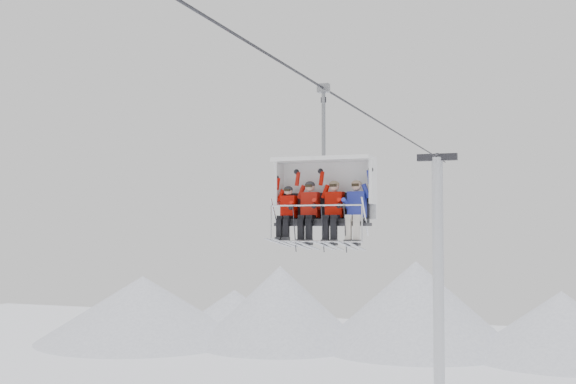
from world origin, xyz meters
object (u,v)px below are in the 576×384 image
(skier_center_left, at_px, (309,210))
(skier_far_right, at_px, (356,209))
(skier_far_left, at_px, (287,212))
(chairlift_carrier, at_px, (325,191))
(skier_center_right, at_px, (333,209))
(lift_tower_right, at_px, (439,307))

(skier_center_left, xyz_separation_m, skier_far_right, (1.20, 0.00, 0.00))
(skier_far_left, bearing_deg, chairlift_carrier, 19.27)
(chairlift_carrier, distance_m, skier_center_right, 0.64)
(lift_tower_right, relative_size, skier_far_right, 7.90)
(lift_tower_right, xyz_separation_m, skier_center_right, (0.30, -19.56, 4.45))
(skier_far_left, distance_m, skier_far_right, 1.78)
(skier_far_left, relative_size, skier_center_right, 0.99)
(lift_tower_right, distance_m, chairlift_carrier, 19.87)
(skier_center_left, bearing_deg, skier_far_right, 0.00)
(chairlift_carrier, relative_size, skier_center_left, 2.34)
(skier_far_left, distance_m, skier_center_left, 0.58)
(skier_center_left, relative_size, skier_center_right, 1.00)
(skier_center_right, distance_m, skier_far_right, 0.57)
(lift_tower_right, relative_size, chairlift_carrier, 3.38)
(skier_far_right, bearing_deg, chairlift_carrier, 160.77)
(chairlift_carrier, relative_size, skier_far_left, 2.36)
(lift_tower_right, xyz_separation_m, skier_center_left, (-0.33, -19.56, 4.45))
(skier_far_left, bearing_deg, lift_tower_right, 87.34)
(skier_far_right, bearing_deg, skier_far_left, -179.55)
(chairlift_carrier, bearing_deg, skier_far_left, -160.73)
(chairlift_carrier, bearing_deg, skier_center_left, -137.33)
(skier_center_right, bearing_deg, skier_center_left, 180.00)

